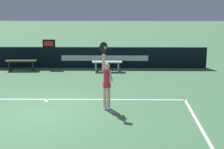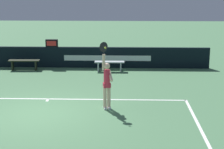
# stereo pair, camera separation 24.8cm
# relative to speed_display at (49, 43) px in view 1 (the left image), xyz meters

# --- Properties ---
(ground_plane) EXTENTS (60.00, 60.00, 0.00)m
(ground_plane) POSITION_rel_speed_display_xyz_m (0.83, -7.01, -1.25)
(ground_plane) COLOR #497950
(court_lines) EXTENTS (10.47, 5.26, 0.00)m
(court_lines) POSITION_rel_speed_display_xyz_m (0.83, -7.98, -1.25)
(court_lines) COLOR white
(court_lines) RESTS_ON ground
(back_wall) EXTENTS (14.33, 0.18, 1.06)m
(back_wall) POSITION_rel_speed_display_xyz_m (0.84, 0.00, -0.72)
(back_wall) COLOR black
(back_wall) RESTS_ON ground
(speed_display) EXTENTS (0.62, 0.17, 0.39)m
(speed_display) POSITION_rel_speed_display_xyz_m (0.00, 0.00, 0.00)
(speed_display) COLOR black
(speed_display) RESTS_ON back_wall
(tennis_player) EXTENTS (0.50, 0.47, 2.38)m
(tennis_player) POSITION_rel_speed_display_xyz_m (3.10, -6.48, -0.27)
(tennis_player) COLOR beige
(tennis_player) RESTS_ON ground
(tennis_ball) EXTENTS (0.07, 0.07, 0.07)m
(tennis_ball) POSITION_rel_speed_display_xyz_m (3.07, -6.69, 0.95)
(tennis_ball) COLOR #D1DA35
(courtside_bench_near) EXTENTS (1.46, 0.37, 0.50)m
(courtside_bench_near) POSITION_rel_speed_display_xyz_m (2.97, -0.81, -0.88)
(courtside_bench_near) COLOR #AEB7BC
(courtside_bench_near) RESTS_ON ground
(courtside_bench_far) EXTENTS (1.54, 0.41, 0.51)m
(courtside_bench_far) POSITION_rel_speed_display_xyz_m (-1.29, -0.68, -0.87)
(courtside_bench_far) COLOR black
(courtside_bench_far) RESTS_ON ground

